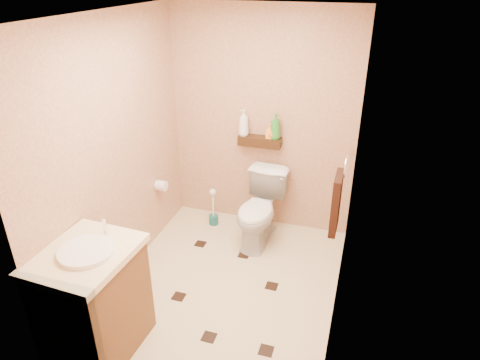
% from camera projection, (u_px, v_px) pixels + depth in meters
% --- Properties ---
extents(ground, '(2.50, 2.50, 0.00)m').
position_uv_depth(ground, '(225.00, 286.00, 4.01)').
color(ground, beige).
rests_on(ground, ground).
extents(wall_back, '(2.00, 0.04, 2.40)m').
position_uv_depth(wall_back, '(262.00, 123.00, 4.54)').
color(wall_back, tan).
rests_on(wall_back, ground).
extents(wall_front, '(2.00, 0.04, 2.40)m').
position_uv_depth(wall_front, '(149.00, 262.00, 2.41)').
color(wall_front, tan).
rests_on(wall_front, ground).
extents(wall_left, '(0.04, 2.50, 2.40)m').
position_uv_depth(wall_left, '(115.00, 156.00, 3.74)').
color(wall_left, tan).
rests_on(wall_left, ground).
extents(wall_right, '(0.04, 2.50, 2.40)m').
position_uv_depth(wall_right, '(349.00, 188.00, 3.21)').
color(wall_right, tan).
rests_on(wall_right, ground).
extents(ceiling, '(2.00, 2.50, 0.02)m').
position_uv_depth(ceiling, '(220.00, 14.00, 2.94)').
color(ceiling, white).
rests_on(ceiling, wall_back).
extents(wall_shelf, '(0.46, 0.14, 0.10)m').
position_uv_depth(wall_shelf, '(260.00, 141.00, 4.55)').
color(wall_shelf, '#3B2310').
rests_on(wall_shelf, wall_back).
extents(floor_accents, '(1.14, 1.30, 0.01)m').
position_uv_depth(floor_accents, '(227.00, 290.00, 3.96)').
color(floor_accents, black).
rests_on(floor_accents, ground).
extents(toilet, '(0.47, 0.77, 0.76)m').
position_uv_depth(toilet, '(260.00, 210.00, 4.53)').
color(toilet, white).
rests_on(toilet, ground).
extents(vanity, '(0.64, 0.77, 1.04)m').
position_uv_depth(vanity, '(94.00, 300.00, 3.18)').
color(vanity, brown).
rests_on(vanity, ground).
extents(toilet_brush, '(0.10, 0.10, 0.46)m').
position_uv_depth(toilet_brush, '(213.00, 212.00, 4.92)').
color(toilet_brush, '#185F60').
rests_on(toilet_brush, ground).
extents(towel_ring, '(0.12, 0.30, 0.76)m').
position_uv_depth(towel_ring, '(337.00, 200.00, 3.56)').
color(towel_ring, silver).
rests_on(towel_ring, wall_right).
extents(toilet_paper, '(0.12, 0.11, 0.12)m').
position_uv_depth(toilet_paper, '(161.00, 186.00, 4.55)').
color(toilet_paper, white).
rests_on(toilet_paper, wall_left).
extents(bottle_a, '(0.15, 0.15, 0.28)m').
position_uv_depth(bottle_a, '(244.00, 123.00, 4.52)').
color(bottle_a, white).
rests_on(bottle_a, wall_shelf).
extents(bottle_b, '(0.07, 0.08, 0.15)m').
position_uv_depth(bottle_b, '(270.00, 131.00, 4.47)').
color(bottle_b, '#FFA935').
rests_on(bottle_b, wall_shelf).
extents(bottle_c, '(0.12, 0.12, 0.13)m').
position_uv_depth(bottle_c, '(273.00, 133.00, 4.47)').
color(bottle_c, orange).
rests_on(bottle_c, wall_shelf).
extents(bottle_d, '(0.15, 0.15, 0.27)m').
position_uv_depth(bottle_d, '(275.00, 126.00, 4.43)').
color(bottle_d, '#2E862C').
rests_on(bottle_d, wall_shelf).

